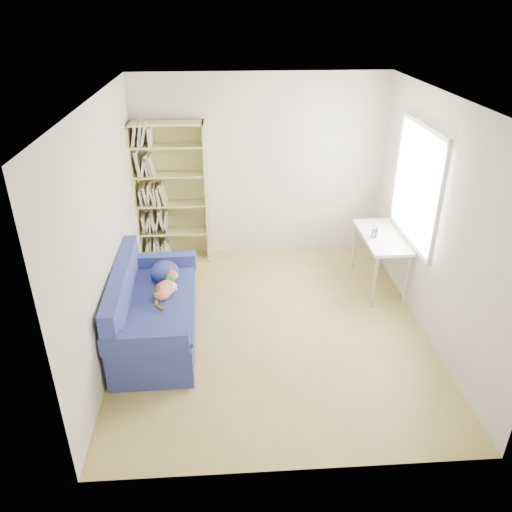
{
  "coord_description": "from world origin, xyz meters",
  "views": [
    {
      "loc": [
        -0.51,
        -4.79,
        3.44
      ],
      "look_at": [
        -0.18,
        0.19,
        0.85
      ],
      "focal_mm": 35.0,
      "sensor_mm": 36.0,
      "label": 1
    }
  ],
  "objects_px": {
    "bookshelf": "(172,200)",
    "pen_cup": "(374,233)",
    "desk": "(382,241)",
    "sofa": "(153,312)"
  },
  "relations": [
    {
      "from": "bookshelf",
      "to": "pen_cup",
      "type": "distance_m",
      "value": 2.81
    },
    {
      "from": "desk",
      "to": "pen_cup",
      "type": "xyz_separation_m",
      "value": [
        -0.12,
        -0.04,
        0.14
      ]
    },
    {
      "from": "desk",
      "to": "bookshelf",
      "type": "bearing_deg",
      "value": 160.18
    },
    {
      "from": "desk",
      "to": "pen_cup",
      "type": "relative_size",
      "value": 7.05
    },
    {
      "from": "desk",
      "to": "pen_cup",
      "type": "distance_m",
      "value": 0.19
    },
    {
      "from": "sofa",
      "to": "pen_cup",
      "type": "xyz_separation_m",
      "value": [
        2.71,
        0.88,
        0.48
      ]
    },
    {
      "from": "bookshelf",
      "to": "pen_cup",
      "type": "relative_size",
      "value": 12.89
    },
    {
      "from": "bookshelf",
      "to": "pen_cup",
      "type": "bearing_deg",
      "value": -21.49
    },
    {
      "from": "pen_cup",
      "to": "sofa",
      "type": "bearing_deg",
      "value": -161.95
    },
    {
      "from": "bookshelf",
      "to": "pen_cup",
      "type": "xyz_separation_m",
      "value": [
        2.61,
        -1.03,
        -0.11
      ]
    }
  ]
}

